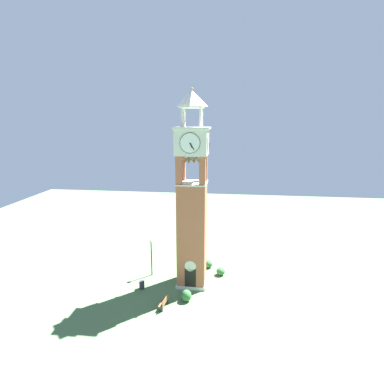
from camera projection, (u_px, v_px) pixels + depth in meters
name	position (u px, v px, depth m)	size (l,w,h in m)	color
ground	(192.00, 283.00, 31.08)	(80.00, 80.00, 0.00)	#517547
clock_tower	(192.00, 208.00, 29.27)	(3.32, 3.32, 19.16)	#AD5B42
park_bench	(164.00, 302.00, 26.92)	(0.66, 1.65, 0.95)	brown
lamp_post	(151.00, 251.00, 32.03)	(0.36, 0.36, 4.07)	black
trash_bin	(142.00, 285.00, 29.94)	(0.52, 0.52, 0.80)	#2D2D33
shrub_near_entry	(221.00, 271.00, 32.59)	(0.92, 0.92, 0.84)	#336638
shrub_left_of_tower	(186.00, 295.00, 27.83)	(0.95, 0.95, 1.08)	#336638
shrub_behind_bench	(208.00, 264.00, 34.27)	(0.95, 0.95, 0.90)	#336638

